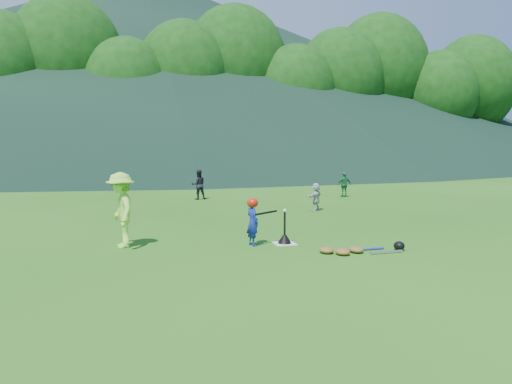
% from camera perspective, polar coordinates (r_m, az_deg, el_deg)
% --- Properties ---
extents(ground, '(120.00, 120.00, 0.00)m').
position_cam_1_polar(ground, '(10.94, 3.28, -5.96)').
color(ground, '#1A5413').
rests_on(ground, ground).
extents(home_plate, '(0.45, 0.45, 0.02)m').
position_cam_1_polar(home_plate, '(10.94, 3.28, -5.90)').
color(home_plate, silver).
rests_on(home_plate, ground).
extents(baseball, '(0.08, 0.08, 0.08)m').
position_cam_1_polar(baseball, '(10.82, 3.31, -2.12)').
color(baseball, white).
rests_on(baseball, batting_tee).
extents(batter_child, '(0.32, 0.41, 1.00)m').
position_cam_1_polar(batter_child, '(10.69, -0.40, -3.49)').
color(batter_child, navy).
rests_on(batter_child, ground).
extents(adult_coach, '(0.75, 1.11, 1.59)m').
position_cam_1_polar(adult_coach, '(10.84, -15.16, -2.00)').
color(adult_coach, '#9FEC45').
rests_on(adult_coach, ground).
extents(fielder_b, '(0.59, 0.48, 1.15)m').
position_cam_1_polar(fielder_b, '(19.47, -6.59, 0.84)').
color(fielder_b, black).
rests_on(fielder_b, ground).
extents(fielder_c, '(0.61, 0.29, 1.01)m').
position_cam_1_polar(fielder_c, '(20.49, 10.06, 0.84)').
color(fielder_c, '#1F6838').
rests_on(fielder_c, ground).
extents(fielder_d, '(0.81, 0.75, 0.90)m').
position_cam_1_polar(fielder_d, '(16.25, 6.85, -0.55)').
color(fielder_d, '#BCBCBC').
rests_on(fielder_d, ground).
extents(batting_tee, '(0.30, 0.30, 0.68)m').
position_cam_1_polar(batting_tee, '(10.92, 3.29, -5.29)').
color(batting_tee, black).
rests_on(batting_tee, home_plate).
extents(batter_gear, '(0.70, 0.33, 0.36)m').
position_cam_1_polar(batter_gear, '(10.64, -0.27, -1.34)').
color(batter_gear, '#B7200C').
rests_on(batter_gear, ground).
extents(equipment_pile, '(1.80, 0.56, 0.19)m').
position_cam_1_polar(equipment_pile, '(10.26, 11.42, -6.47)').
color(equipment_pile, olive).
rests_on(equipment_pile, ground).
extents(outfield_fence, '(70.07, 0.08, 1.33)m').
position_cam_1_polar(outfield_fence, '(38.38, -9.55, 3.35)').
color(outfield_fence, gray).
rests_on(outfield_fence, ground).
extents(tree_line, '(70.04, 11.40, 14.82)m').
position_cam_1_polar(tree_line, '(44.58, -10.11, 13.33)').
color(tree_line, '#382314').
rests_on(tree_line, ground).
extents(distant_hills, '(155.00, 140.00, 32.00)m').
position_cam_1_polar(distant_hills, '(93.00, -17.47, 13.32)').
color(distant_hills, black).
rests_on(distant_hills, ground).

